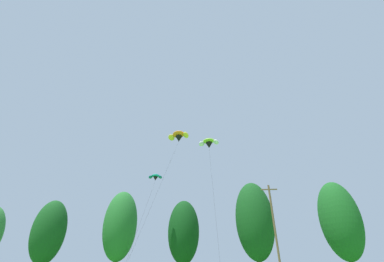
# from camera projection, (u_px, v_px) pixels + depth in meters

# --- Properties ---
(treeline_tree_b) EXTENTS (5.23, 5.23, 12.71)m
(treeline_tree_b) POSITION_uv_depth(u_px,v_px,m) (49.00, 231.00, 40.95)
(treeline_tree_b) COLOR #472D19
(treeline_tree_b) RESTS_ON ground_plane
(treeline_tree_c) EXTENTS (5.92, 5.92, 15.25)m
(treeline_tree_c) POSITION_uv_depth(u_px,v_px,m) (120.00, 225.00, 45.07)
(treeline_tree_c) COLOR #472D19
(treeline_tree_c) RESTS_ON ground_plane
(treeline_tree_d) EXTENTS (5.35, 5.35, 13.14)m
(treeline_tree_d) POSITION_uv_depth(u_px,v_px,m) (184.00, 231.00, 42.99)
(treeline_tree_d) COLOR #472D19
(treeline_tree_d) RESTS_ON ground_plane
(treeline_tree_e) EXTENTS (5.79, 5.79, 14.78)m
(treeline_tree_e) POSITION_uv_depth(u_px,v_px,m) (255.00, 220.00, 38.62)
(treeline_tree_e) COLOR #472D19
(treeline_tree_e) RESTS_ON ground_plane
(treeline_tree_f) EXTENTS (5.74, 5.74, 14.61)m
(treeline_tree_f) POSITION_uv_depth(u_px,v_px,m) (340.00, 220.00, 37.71)
(treeline_tree_f) COLOR #472D19
(treeline_tree_f) RESTS_ON ground_plane
(utility_pole) EXTENTS (2.20, 0.26, 12.55)m
(utility_pole) POSITION_uv_depth(u_px,v_px,m) (275.00, 231.00, 31.80)
(utility_pole) COLOR brown
(utility_pole) RESTS_ON ground_plane
(parafoil_kite_high_teal) EXTENTS (2.51, 14.94, 15.72)m
(parafoil_kite_high_teal) POSITION_uv_depth(u_px,v_px,m) (155.00, 177.00, 43.49)
(parafoil_kite_high_teal) COLOR teal
(parafoil_kite_mid_lime_white) EXTENTS (4.08, 16.16, 22.09)m
(parafoil_kite_mid_lime_white) POSITION_uv_depth(u_px,v_px,m) (209.00, 143.00, 46.43)
(parafoil_kite_mid_lime_white) COLOR #93D633
(parafoil_kite_far_orange) EXTENTS (6.00, 9.08, 20.55)m
(parafoil_kite_far_orange) POSITION_uv_depth(u_px,v_px,m) (179.00, 136.00, 39.76)
(parafoil_kite_far_orange) COLOR orange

